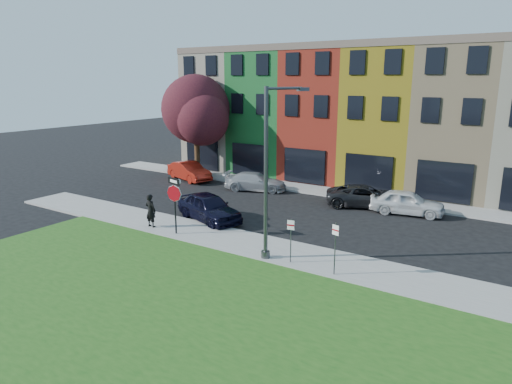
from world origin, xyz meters
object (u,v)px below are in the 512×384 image
Objects in this scene: stop_sign at (174,194)px; street_lamp at (270,174)px; man at (151,211)px; sedan_near at (209,207)px.

stop_sign is 5.94m from street_lamp.
man reaches higher than sedan_near.
street_lamp is (7.58, -0.15, 2.88)m from man.
man is at bearing -166.65° from stop_sign.
sedan_near is (1.70, 2.87, -0.23)m from man.
street_lamp reaches higher than stop_sign.
stop_sign reaches higher than man.
street_lamp is at bearing 177.82° from man.
sedan_near is at bearing -121.58° from man.
stop_sign is at bearing 175.55° from man.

